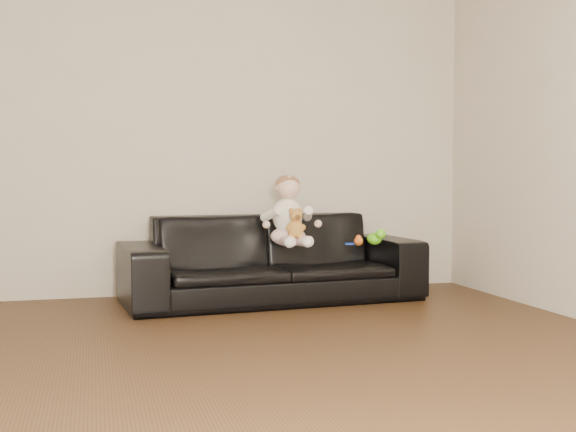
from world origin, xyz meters
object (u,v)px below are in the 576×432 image
object	(u,v)px
toy_green	(374,239)
toy_rattle	(359,241)
teddy_bear	(296,224)
baby	(289,215)
sofa	(272,258)
toy_blue_disc	(350,244)

from	to	relation	value
toy_green	toy_rattle	xyz separation A→B (m)	(-0.14, -0.04, -0.01)
teddy_bear	toy_green	distance (m)	0.65
baby	toy_green	bearing A→B (deg)	-14.42
baby	toy_rattle	distance (m)	0.55
sofa	toy_rattle	size ratio (longest dim) A/B	31.98
toy_green	teddy_bear	bearing A→B (deg)	-173.44
toy_green	toy_blue_disc	bearing A→B (deg)	158.29
baby	toy_green	world-z (taller)	baby
sofa	toy_rattle	bearing A→B (deg)	-27.49
sofa	baby	distance (m)	0.37
sofa	toy_green	xyz separation A→B (m)	(0.74, -0.21, 0.15)
sofa	baby	world-z (taller)	baby
toy_rattle	baby	bearing A→B (deg)	165.62
baby	toy_rattle	xyz separation A→B (m)	(0.50, -0.13, -0.20)
toy_green	toy_blue_disc	distance (m)	0.18
sofa	teddy_bear	distance (m)	0.41
toy_blue_disc	toy_rattle	bearing A→B (deg)	-78.07
toy_green	toy_rattle	bearing A→B (deg)	-163.12
toy_rattle	teddy_bear	bearing A→B (deg)	-176.55
toy_rattle	toy_blue_disc	world-z (taller)	toy_rattle
toy_blue_disc	teddy_bear	bearing A→B (deg)	-163.46
baby	toy_rattle	size ratio (longest dim) A/B	7.56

